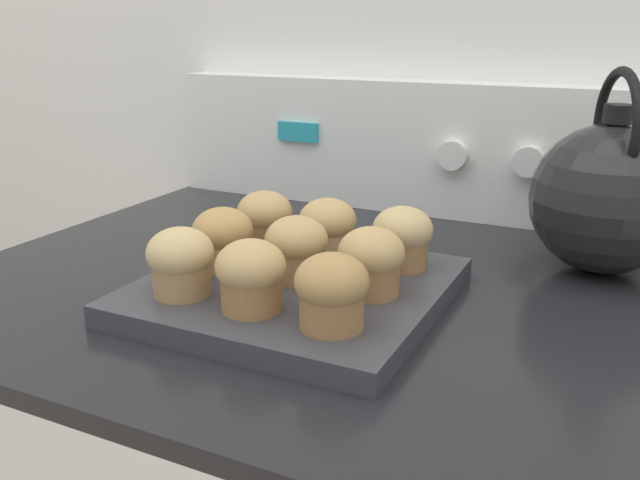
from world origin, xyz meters
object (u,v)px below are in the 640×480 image
muffin_r1_c1 (296,248)px  muffin_r1_c0 (223,238)px  muffin_pan (296,290)px  muffin_r2_c2 (402,237)px  muffin_r0_c1 (251,275)px  muffin_r1_c2 (371,261)px  muffin_r0_c2 (332,291)px  tea_kettle (607,196)px  muffin_r0_c0 (181,261)px  muffin_r2_c1 (327,228)px  muffin_r2_c0 (265,219)px

muffin_r1_c1 → muffin_r1_c0: bearing=-176.5°
muffin_pan → muffin_r2_c2: muffin_r2_c2 is taller
muffin_r0_c1 → muffin_r1_c2: bearing=45.0°
muffin_r0_c2 → tea_kettle: tea_kettle is taller
muffin_r0_c0 → muffin_r1_c1: (0.08, 0.08, 0.00)m
muffin_r2_c1 → muffin_pan: bearing=-88.2°
muffin_r0_c2 → muffin_r2_c0: size_ratio=1.00×
tea_kettle → muffin_r2_c0: bearing=-156.7°
muffin_pan → muffin_r0_c0: (-0.08, -0.08, 0.04)m
muffin_r0_c0 → tea_kettle: bearing=41.7°
muffin_r0_c2 → muffin_r1_c0: bearing=153.4°
muffin_r0_c1 → muffin_r2_c1: same height
muffin_r2_c0 → muffin_r2_c1: bearing=0.4°
muffin_r0_c0 → muffin_r0_c2: bearing=-1.7°
muffin_r2_c1 → muffin_r1_c2: bearing=-43.8°
tea_kettle → muffin_r1_c1: bearing=-139.7°
muffin_r2_c1 → tea_kettle: 0.31m
muffin_r0_c2 → muffin_r2_c2: (0.00, 0.17, 0.00)m
muffin_r0_c2 → muffin_r1_c1: bearing=132.4°
muffin_r0_c0 → muffin_r2_c0: 0.16m
muffin_r0_c0 → muffin_r2_c0: (-0.00, 0.16, 0.00)m
muffin_r2_c0 → muffin_r1_c0: bearing=-91.7°
muffin_r1_c1 → tea_kettle: size_ratio=0.29×
muffin_r0_c0 → muffin_r0_c1: size_ratio=1.00×
muffin_r0_c2 → tea_kettle: (0.19, 0.31, 0.03)m
muffin_r0_c0 → muffin_r2_c2: bearing=45.2°
muffin_r2_c1 → muffin_r1_c1: bearing=-88.2°
muffin_r0_c1 → tea_kettle: tea_kettle is taller
muffin_pan → muffin_r1_c1: (-0.00, 0.00, 0.04)m
muffin_r0_c0 → muffin_r1_c0: bearing=93.3°
muffin_r2_c0 → muffin_r2_c1: same height
muffin_pan → muffin_r2_c1: 0.09m
muffin_r1_c2 → muffin_r2_c2: same height
muffin_pan → muffin_r2_c1: muffin_r2_c1 is taller
muffin_r0_c2 → muffin_r1_c1: size_ratio=1.00×
muffin_r1_c0 → muffin_r0_c1: bearing=-43.8°
muffin_pan → muffin_r0_c0: 0.12m
muffin_r0_c0 → muffin_r1_c1: size_ratio=1.00×
muffin_r2_c1 → tea_kettle: size_ratio=0.29×
muffin_r2_c0 → muffin_r2_c2: bearing=1.5°
muffin_pan → tea_kettle: size_ratio=1.27×
muffin_r0_c1 → muffin_r0_c2: bearing=-1.5°
muffin_r2_c0 → muffin_r2_c1: size_ratio=1.00×
muffin_pan → tea_kettle: bearing=40.7°
muffin_r1_c1 → muffin_r1_c2: size_ratio=1.00×
muffin_r2_c2 → muffin_pan: bearing=-134.6°
muffin_r0_c2 → muffin_r1_c0: size_ratio=1.00×
muffin_r1_c0 → muffin_r1_c1: size_ratio=1.00×
muffin_r2_c1 → muffin_r0_c1: bearing=-89.4°
muffin_pan → tea_kettle: 0.36m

